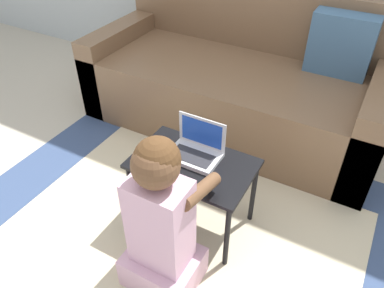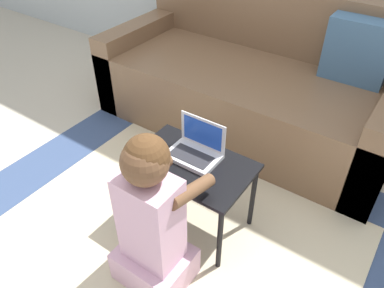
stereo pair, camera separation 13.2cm
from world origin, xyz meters
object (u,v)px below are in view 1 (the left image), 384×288
(laptop_desk, at_px, (193,171))
(person_seated, at_px, (161,224))
(couch, at_px, (239,81))
(laptop, at_px, (196,150))
(computer_mouse, at_px, (149,149))

(laptop_desk, distance_m, person_seated, 0.35)
(couch, bearing_deg, laptop, -79.16)
(couch, bearing_deg, laptop_desk, -78.94)
(laptop_desk, bearing_deg, computer_mouse, -170.58)
(laptop_desk, xyz_separation_m, laptop, (-0.01, 0.05, 0.08))
(couch, xyz_separation_m, computer_mouse, (-0.02, -1.02, 0.12))
(laptop, distance_m, person_seated, 0.40)
(person_seated, bearing_deg, couch, 100.30)
(laptop_desk, distance_m, computer_mouse, 0.23)
(laptop, bearing_deg, couch, 100.84)
(couch, bearing_deg, computer_mouse, -91.19)
(laptop, height_order, computer_mouse, laptop)
(laptop, xyz_separation_m, computer_mouse, (-0.20, -0.08, -0.01))
(person_seated, bearing_deg, laptop_desk, 98.12)
(laptop_desk, xyz_separation_m, computer_mouse, (-0.21, -0.04, 0.07))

